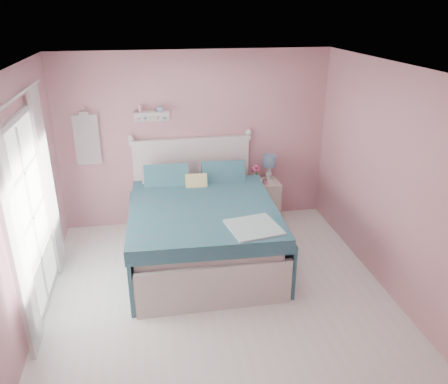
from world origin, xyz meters
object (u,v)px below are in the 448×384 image
object	(u,v)px
nightstand	(263,201)
table_lamp	(269,163)
teacup	(265,182)
bed	(202,228)
vase	(256,176)

from	to	relation	value
nightstand	table_lamp	bearing A→B (deg)	39.85
table_lamp	teacup	xyz separation A→B (m)	(-0.11, -0.18, -0.24)
bed	vase	bearing A→B (deg)	46.93
bed	vase	size ratio (longest dim) A/B	14.80
nightstand	table_lamp	world-z (taller)	table_lamp
bed	table_lamp	size ratio (longest dim) A/B	5.89
table_lamp	vase	bearing A→B (deg)	-171.70
nightstand	vase	bearing A→B (deg)	159.13
nightstand	teacup	world-z (taller)	teacup
vase	nightstand	bearing A→B (deg)	-20.87
vase	bed	bearing A→B (deg)	-135.13
table_lamp	teacup	size ratio (longest dim) A/B	4.42
nightstand	table_lamp	xyz separation A→B (m)	(0.09, 0.08, 0.60)
bed	table_lamp	bearing A→B (deg)	42.15
table_lamp	vase	distance (m)	0.29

